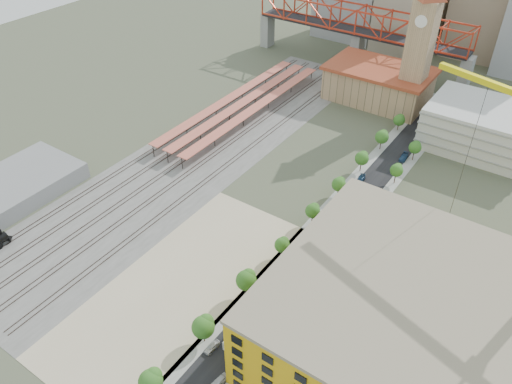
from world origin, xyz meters
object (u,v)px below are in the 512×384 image
Objects in this scene: site_trailer_b at (257,313)px; site_trailer_c at (293,271)px; site_trailer_a at (240,333)px; site_trailer_d at (303,259)px; clock_tower at (422,34)px; construction_building at (393,317)px; car_0 at (212,347)px.

site_trailer_c is at bearing 100.58° from site_trailer_b.
site_trailer_a is 26.08m from site_trailer_d.
clock_tower reaches higher than construction_building.
construction_building reaches higher than car_0.
car_0 is (-3.00, -31.66, -0.67)m from site_trailer_d.
site_trailer_c is 27.30m from car_0.
site_trailer_a is 2.29× the size of car_0.
clock_tower is 107.36m from construction_building.
site_trailer_b is at bearing -90.45° from site_trailer_c.
clock_tower is 5.50× the size of site_trailer_b.
construction_building is 5.14× the size of site_trailer_c.
construction_building is at bearing 28.81° from site_trailer_b.
site_trailer_b is at bearing -99.16° from site_trailer_d.
car_0 is at bearing -144.55° from construction_building.
clock_tower is 123.96m from car_0.
site_trailer_a is at bearing -99.16° from site_trailer_d.
site_trailer_a is 0.91× the size of site_trailer_c.
construction_building reaches higher than site_trailer_b.
site_trailer_c is at bearing -85.11° from clock_tower.
clock_tower reaches higher than site_trailer_a.
clock_tower is 5.33× the size of site_trailer_d.
site_trailer_a is at bearing -79.42° from site_trailer_b.
site_trailer_d is at bearing 157.05° from construction_building.
site_trailer_d is (8.00, -88.98, -27.36)m from clock_tower.
car_0 is (-3.00, -27.13, -0.68)m from site_trailer_c.
site_trailer_d reaches higher than site_trailer_a.
site_trailer_a is 6.51m from site_trailer_b.
clock_tower is 5.81× the size of site_trailer_a.
construction_building is 12.94× the size of car_0.
site_trailer_a is (-26.00, -15.07, -8.18)m from construction_building.
car_0 is at bearing -96.76° from site_trailer_c.
site_trailer_b is at bearing -161.76° from construction_building.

